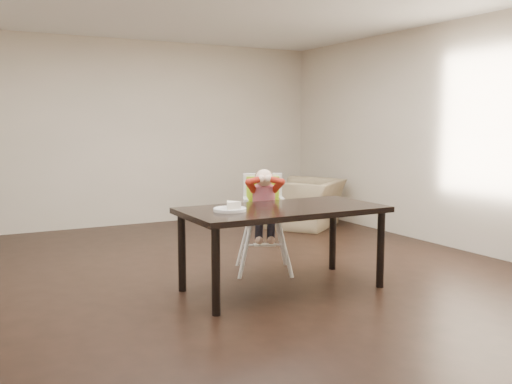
# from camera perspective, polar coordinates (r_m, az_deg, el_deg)

# --- Properties ---
(ground) EXTENTS (7.00, 7.00, 0.00)m
(ground) POSITION_cam_1_polar(r_m,az_deg,el_deg) (5.48, -2.45, -8.92)
(ground) COLOR black
(ground) RESTS_ON ground
(room_walls) EXTENTS (6.02, 7.02, 2.71)m
(room_walls) POSITION_cam_1_polar(r_m,az_deg,el_deg) (5.29, -2.55, 10.81)
(room_walls) COLOR beige
(room_walls) RESTS_ON ground
(dining_table) EXTENTS (1.80, 0.90, 0.75)m
(dining_table) POSITION_cam_1_polar(r_m,az_deg,el_deg) (5.10, 2.68, -2.41)
(dining_table) COLOR black
(dining_table) RESTS_ON ground
(high_chair) EXTENTS (0.57, 0.57, 1.04)m
(high_chair) POSITION_cam_1_polar(r_m,az_deg,el_deg) (5.71, 0.76, -0.75)
(high_chair) COLOR white
(high_chair) RESTS_ON ground
(plate) EXTENTS (0.36, 0.36, 0.08)m
(plate) POSITION_cam_1_polar(r_m,az_deg,el_deg) (4.85, -2.56, -1.59)
(plate) COLOR white
(plate) RESTS_ON dining_table
(armchair) EXTENTS (1.25, 1.18, 0.92)m
(armchair) POSITION_cam_1_polar(r_m,az_deg,el_deg) (8.25, 5.04, -0.34)
(armchair) COLOR #96835F
(armchair) RESTS_ON ground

